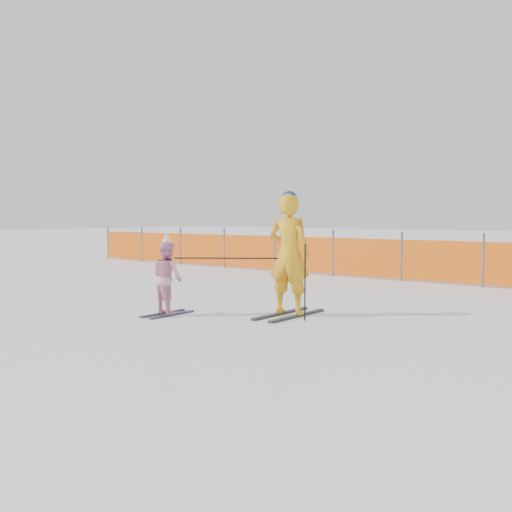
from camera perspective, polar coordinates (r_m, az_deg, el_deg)
The scene contains 5 objects.
ground at distance 8.82m, azimuth -2.05°, elevation -6.67°, with size 120.00×120.00×0.00m, color white.
adult at distance 9.31m, azimuth 3.32°, elevation 0.25°, with size 0.79×1.48×2.05m.
child at distance 9.52m, azimuth -8.90°, elevation -2.08°, with size 0.65×0.96×1.38m.
ski_poles at distance 9.16m, azimuth 0.21°, elevation -1.18°, with size 1.99×1.07×1.20m.
safety_fence at distance 17.09m, azimuth 0.84°, elevation 0.39°, with size 15.37×0.06×1.25m.
Camera 1 is at (5.67, -6.56, 1.63)m, focal length 40.00 mm.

